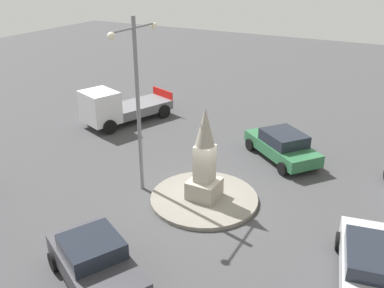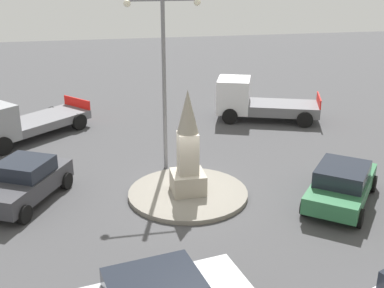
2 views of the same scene
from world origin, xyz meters
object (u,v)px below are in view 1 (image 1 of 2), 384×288
monument (205,162)px  car_silver_approaching (372,266)px  car_dark_grey_parked_right (95,262)px  car_green_parked_left (282,145)px  streetlamp (137,91)px  truck_white_far_side (117,107)px

monument → car_silver_approaching: size_ratio=0.84×
car_silver_approaching → car_dark_grey_parked_right: 8.40m
car_green_parked_left → car_dark_grey_parked_right: (11.20, -2.37, 0.02)m
monument → streetlamp: 3.87m
streetlamp → car_dark_grey_parked_right: bearing=20.7°
car_silver_approaching → truck_white_far_side: 16.93m
car_silver_approaching → car_green_parked_left: bearing=-145.3°
monument → truck_white_far_side: monument is taller
streetlamp → car_green_parked_left: bearing=142.3°
monument → car_green_parked_left: monument is taller
car_silver_approaching → monument: bearing=-106.6°
car_green_parked_left → car_dark_grey_parked_right: size_ratio=1.03×
monument → car_dark_grey_parked_right: 6.03m
monument → truck_white_far_side: size_ratio=0.67×
monument → truck_white_far_side: bearing=-122.0°
car_silver_approaching → streetlamp: bearing=-99.4°
truck_white_far_side → car_dark_grey_parked_right: bearing=34.8°
car_silver_approaching → car_green_parked_left: size_ratio=1.04×
truck_white_far_side → car_silver_approaching: bearing=64.3°
monument → car_green_parked_left: (-5.31, 1.64, -1.03)m
streetlamp → car_silver_approaching: bearing=80.6°
car_dark_grey_parked_right → truck_white_far_side: (-11.23, -7.81, 0.26)m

